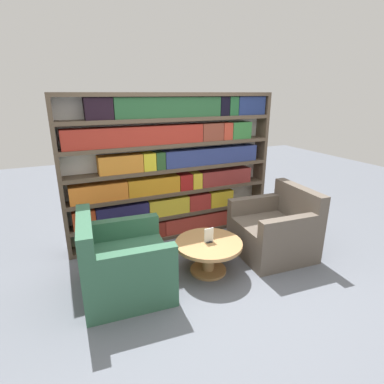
{
  "coord_description": "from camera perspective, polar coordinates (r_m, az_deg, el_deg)",
  "views": [
    {
      "loc": [
        -1.43,
        -2.5,
        2.02
      ],
      "look_at": [
        0.01,
        0.7,
        0.85
      ],
      "focal_mm": 28.0,
      "sensor_mm": 36.0,
      "label": 1
    }
  ],
  "objects": [
    {
      "name": "ground_plane",
      "position": [
        3.52,
        4.7,
        -16.66
      ],
      "size": [
        14.0,
        14.0,
        0.0
      ],
      "primitive_type": "plane",
      "color": "slate"
    },
    {
      "name": "bookshelf",
      "position": [
        4.22,
        -3.66,
        4.54
      ],
      "size": [
        2.97,
        0.3,
        2.02
      ],
      "color": "silver",
      "rests_on": "ground_plane"
    },
    {
      "name": "armchair_left",
      "position": [
        3.29,
        -13.07,
        -13.46
      ],
      "size": [
        0.94,
        0.95,
        0.88
      ],
      "rotation": [
        0.0,
        0.0,
        1.49
      ],
      "color": "#336047",
      "rests_on": "ground_plane"
    },
    {
      "name": "armchair_right",
      "position": [
        4.06,
        15.49,
        -7.24
      ],
      "size": [
        0.94,
        0.95,
        0.88
      ],
      "rotation": [
        0.0,
        0.0,
        -1.65
      ],
      "color": "brown",
      "rests_on": "ground_plane"
    },
    {
      "name": "coffee_table",
      "position": [
        3.55,
        3.17,
        -11.04
      ],
      "size": [
        0.78,
        0.78,
        0.38
      ],
      "color": "#AD7F4C",
      "rests_on": "ground_plane"
    },
    {
      "name": "table_sign",
      "position": [
        3.46,
        3.23,
        -8.4
      ],
      "size": [
        0.11,
        0.06,
        0.17
      ],
      "color": "black",
      "rests_on": "coffee_table"
    }
  ]
}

